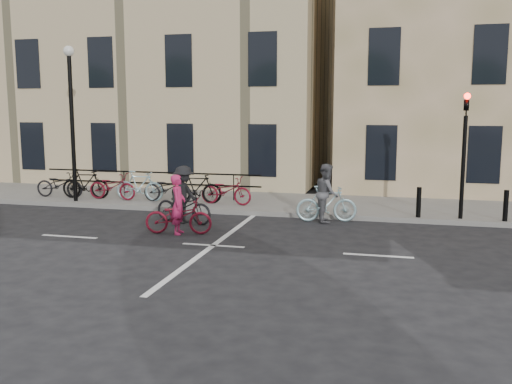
% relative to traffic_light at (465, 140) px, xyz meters
% --- Properties ---
extents(ground, '(120.00, 120.00, 0.00)m').
position_rel_traffic_light_xyz_m(ground, '(-6.20, -4.34, -2.45)').
color(ground, black).
rests_on(ground, ground).
extents(sidewalk, '(46.00, 4.00, 0.15)m').
position_rel_traffic_light_xyz_m(sidewalk, '(-10.20, 1.66, -2.38)').
color(sidewalk, slate).
rests_on(sidewalk, ground).
extents(building_west, '(20.00, 10.00, 10.00)m').
position_rel_traffic_light_xyz_m(building_west, '(-15.20, 8.66, 2.70)').
color(building_west, tan).
rests_on(building_west, sidewalk).
extents(traffic_light, '(0.18, 0.30, 3.90)m').
position_rel_traffic_light_xyz_m(traffic_light, '(0.00, 0.00, 0.00)').
color(traffic_light, black).
rests_on(traffic_light, sidewalk).
extents(lamp_post, '(0.36, 0.36, 5.28)m').
position_rel_traffic_light_xyz_m(lamp_post, '(-12.70, 0.06, 1.04)').
color(lamp_post, black).
rests_on(lamp_post, sidewalk).
extents(bollard_east, '(0.14, 0.14, 0.90)m').
position_rel_traffic_light_xyz_m(bollard_east, '(-1.20, -0.09, -1.85)').
color(bollard_east, black).
rests_on(bollard_east, sidewalk).
extents(bollard_west, '(0.14, 0.14, 0.90)m').
position_rel_traffic_light_xyz_m(bollard_west, '(1.20, -0.09, -1.85)').
color(bollard_west, black).
rests_on(bollard_west, sidewalk).
extents(parked_bikes, '(8.30, 1.23, 1.05)m').
position_rel_traffic_light_xyz_m(parked_bikes, '(-10.55, 0.70, -1.81)').
color(parked_bikes, black).
rests_on(parked_bikes, sidewalk).
extents(cyclist_pink, '(1.89, 0.92, 1.61)m').
position_rel_traffic_light_xyz_m(cyclist_pink, '(-7.52, -3.31, -1.89)').
color(cyclist_pink, maroon).
rests_on(cyclist_pink, ground).
extents(cyclist_grey, '(1.87, 0.97, 1.74)m').
position_rel_traffic_light_xyz_m(cyclist_grey, '(-3.86, -0.69, -1.75)').
color(cyclist_grey, '#92B9BF').
rests_on(cyclist_grey, ground).
extents(cyclist_dark, '(2.01, 1.22, 1.70)m').
position_rel_traffic_light_xyz_m(cyclist_dark, '(-7.92, -1.91, -1.78)').
color(cyclist_dark, black).
rests_on(cyclist_dark, ground).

